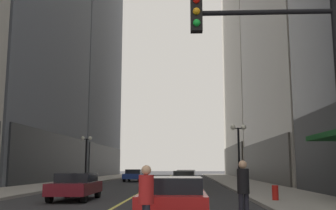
{
  "coord_description": "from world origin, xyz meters",
  "views": [
    {
      "loc": [
        2.95,
        -5.87,
        1.64
      ],
      "look_at": [
        1.02,
        34.47,
        7.98
      ],
      "focal_mm": 41.89,
      "sensor_mm": 36.0,
      "label": 1
    }
  ],
  "objects": [
    {
      "name": "ground_plane",
      "position": [
        0.0,
        35.0,
        0.0
      ],
      "size": [
        200.0,
        200.0,
        0.0
      ],
      "primitive_type": "plane",
      "color": "#2D2D30"
    },
    {
      "name": "sidewalk_left",
      "position": [
        -8.25,
        35.0,
        0.07
      ],
      "size": [
        4.5,
        78.0,
        0.15
      ],
      "primitive_type": "cube",
      "color": "#9E9991",
      "rests_on": "ground"
    },
    {
      "name": "sidewalk_right",
      "position": [
        8.25,
        35.0,
        0.07
      ],
      "size": [
        4.5,
        78.0,
        0.15
      ],
      "primitive_type": "cube",
      "color": "#9E9991",
      "rests_on": "ground"
    },
    {
      "name": "lane_centre_stripe",
      "position": [
        0.0,
        35.0,
        0.0
      ],
      "size": [
        0.16,
        70.0,
        0.01
      ],
      "primitive_type": "cube",
      "color": "#E5D64C",
      "rests_on": "ground"
    },
    {
      "name": "building_right_mid",
      "position": [
        18.27,
        34.5,
        17.1
      ],
      "size": [
        15.75,
        24.0,
        34.31
      ],
      "color": "#A8A399",
      "rests_on": "ground"
    },
    {
      "name": "building_right_far",
      "position": [
        17.34,
        60.0,
        25.81
      ],
      "size": [
        13.88,
        26.0,
        51.78
      ],
      "color": "#B7AD99",
      "rests_on": "ground"
    },
    {
      "name": "car_red",
      "position": [
        2.53,
        6.38,
        0.72
      ],
      "size": [
        1.96,
        4.39,
        1.32
      ],
      "color": "#B21919",
      "rests_on": "ground"
    },
    {
      "name": "car_maroon",
      "position": [
        -2.52,
        13.56,
        0.72
      ],
      "size": [
        1.91,
        4.23,
        1.32
      ],
      "color": "maroon",
      "rests_on": "ground"
    },
    {
      "name": "car_yellow",
      "position": [
        2.78,
        24.23,
        0.72
      ],
      "size": [
        1.92,
        4.72,
        1.32
      ],
      "color": "yellow",
      "rests_on": "ground"
    },
    {
      "name": "car_navy",
      "position": [
        2.84,
        31.05,
        0.72
      ],
      "size": [
        1.92,
        4.04,
        1.32
      ],
      "color": "#141E4C",
      "rests_on": "ground"
    },
    {
      "name": "car_blue",
      "position": [
        -2.88,
        37.7,
        0.72
      ],
      "size": [
        2.0,
        4.22,
        1.32
      ],
      "color": "navy",
      "rests_on": "ground"
    },
    {
      "name": "pedestrian_in_red_jacket",
      "position": [
        2.04,
        3.03,
        0.97
      ],
      "size": [
        0.44,
        0.44,
        1.67
      ],
      "color": "black",
      "rests_on": "ground"
    },
    {
      "name": "pedestrian_in_black_coat",
      "position": [
        4.54,
        5.51,
        1.06
      ],
      "size": [
        0.4,
        0.4,
        1.81
      ],
      "color": "black",
      "rests_on": "ground"
    },
    {
      "name": "traffic_light_near_right",
      "position": [
        5.35,
        2.91,
        3.74
      ],
      "size": [
        3.43,
        0.35,
        5.65
      ],
      "color": "black",
      "rests_on": "ground"
    },
    {
      "name": "street_lamp_left_far",
      "position": [
        -6.4,
        30.3,
        3.26
      ],
      "size": [
        1.06,
        0.36,
        4.43
      ],
      "color": "black",
      "rests_on": "ground"
    },
    {
      "name": "street_lamp_right_mid",
      "position": [
        6.4,
        20.45,
        3.26
      ],
      "size": [
        1.06,
        0.36,
        4.43
      ],
      "color": "black",
      "rests_on": "ground"
    },
    {
      "name": "fire_hydrant_right",
      "position": [
        6.9,
        12.27,
        0.4
      ],
      "size": [
        0.28,
        0.28,
        0.8
      ],
      "primitive_type": "cylinder",
      "color": "red",
      "rests_on": "ground"
    }
  ]
}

